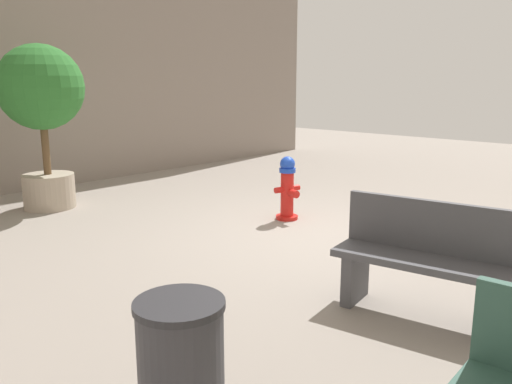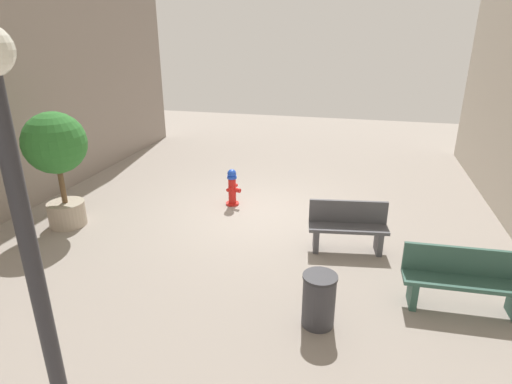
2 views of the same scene
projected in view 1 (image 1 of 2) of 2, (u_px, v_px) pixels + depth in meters
ground_plane at (313, 234)px, 6.60m from camera, size 23.40×23.40×0.00m
fire_hydrant at (287, 188)px, 7.23m from camera, size 0.38×0.41×0.89m
bench_near at (426, 259)px, 4.26m from camera, size 1.51×0.65×0.95m
planter_tree at (42, 102)px, 7.64m from camera, size 1.25×1.25×2.44m
trash_bin at (181, 370)px, 2.78m from camera, size 0.49×0.49×0.80m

